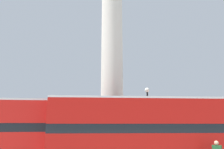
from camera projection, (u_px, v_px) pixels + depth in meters
name	position (u px, v px, depth m)	size (l,w,h in m)	color
monument_column	(112.00, 55.00, 21.78)	(4.79, 4.79, 24.11)	beige
bus_c	(138.00, 129.00, 14.00)	(11.24, 2.97, 4.36)	#B7140F
street_lamp	(148.00, 118.00, 19.07)	(0.41, 0.41, 5.89)	black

